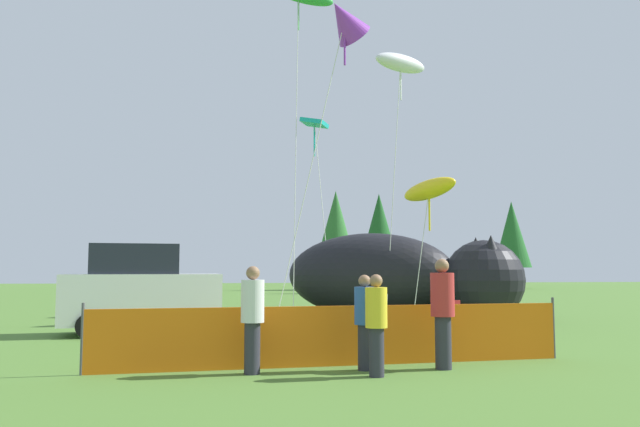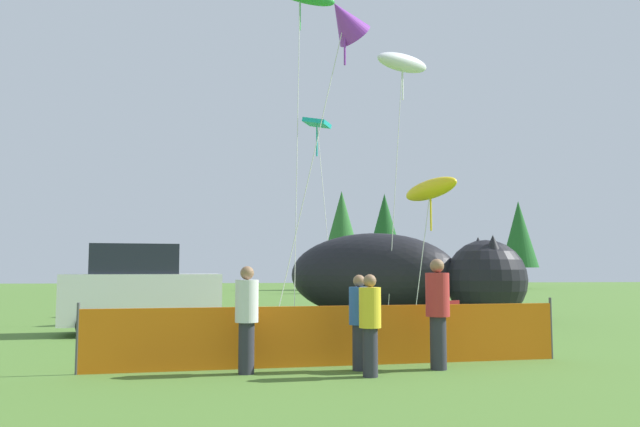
{
  "view_description": "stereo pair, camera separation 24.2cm",
  "coord_description": "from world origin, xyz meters",
  "px_view_note": "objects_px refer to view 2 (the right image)",
  "views": [
    {
      "loc": [
        -1.77,
        -13.49,
        1.68
      ],
      "look_at": [
        0.27,
        3.22,
        3.17
      ],
      "focal_mm": 35.0,
      "sensor_mm": 36.0,
      "label": 1
    },
    {
      "loc": [
        -1.53,
        -13.52,
        1.68
      ],
      "look_at": [
        0.27,
        3.22,
        3.17
      ],
      "focal_mm": 35.0,
      "sensor_mm": 36.0,
      "label": 2
    }
  ],
  "objects_px": {
    "parked_car": "(141,290)",
    "spectator_in_blue_shirt": "(370,321)",
    "spectator_in_red_shirt": "(438,309)",
    "spectator_in_green_shirt": "(247,315)",
    "kite_purple_delta": "(345,21)",
    "folding_chair": "(447,317)",
    "inflatable_cat": "(398,278)",
    "spectator_in_white_shirt": "(359,318)",
    "kite_white_ghost": "(402,64)",
    "kite_yellow_hero": "(430,190)",
    "kite_teal_diamond": "(317,126)"
  },
  "relations": [
    {
      "from": "inflatable_cat",
      "to": "kite_white_ghost",
      "type": "height_order",
      "value": "kite_white_ghost"
    },
    {
      "from": "parked_car",
      "to": "kite_teal_diamond",
      "type": "bearing_deg",
      "value": 42.68
    },
    {
      "from": "parked_car",
      "to": "spectator_in_green_shirt",
      "type": "xyz_separation_m",
      "value": [
        2.81,
        -6.56,
        -0.17
      ]
    },
    {
      "from": "parked_car",
      "to": "spectator_in_green_shirt",
      "type": "distance_m",
      "value": 7.14
    },
    {
      "from": "kite_teal_diamond",
      "to": "kite_yellow_hero",
      "type": "distance_m",
      "value": 6.3
    },
    {
      "from": "folding_chair",
      "to": "kite_teal_diamond",
      "type": "height_order",
      "value": "kite_teal_diamond"
    },
    {
      "from": "spectator_in_blue_shirt",
      "to": "kite_teal_diamond",
      "type": "relative_size",
      "value": 0.21
    },
    {
      "from": "spectator_in_white_shirt",
      "to": "inflatable_cat",
      "type": "bearing_deg",
      "value": 73.43
    },
    {
      "from": "spectator_in_blue_shirt",
      "to": "kite_purple_delta",
      "type": "height_order",
      "value": "kite_purple_delta"
    },
    {
      "from": "inflatable_cat",
      "to": "kite_teal_diamond",
      "type": "distance_m",
      "value": 6.77
    },
    {
      "from": "kite_white_ghost",
      "to": "kite_yellow_hero",
      "type": "xyz_separation_m",
      "value": [
        0.44,
        -1.64,
        -4.58
      ]
    },
    {
      "from": "inflatable_cat",
      "to": "spectator_in_green_shirt",
      "type": "distance_m",
      "value": 11.91
    },
    {
      "from": "spectator_in_blue_shirt",
      "to": "spectator_in_white_shirt",
      "type": "xyz_separation_m",
      "value": [
        -0.06,
        0.63,
        -0.01
      ]
    },
    {
      "from": "spectator_in_green_shirt",
      "to": "kite_teal_diamond",
      "type": "relative_size",
      "value": 0.23
    },
    {
      "from": "inflatable_cat",
      "to": "spectator_in_white_shirt",
      "type": "relative_size",
      "value": 5.11
    },
    {
      "from": "parked_car",
      "to": "kite_white_ghost",
      "type": "distance_m",
      "value": 11.62
    },
    {
      "from": "folding_chair",
      "to": "spectator_in_red_shirt",
      "type": "xyz_separation_m",
      "value": [
        -1.46,
        -4.07,
        0.46
      ]
    },
    {
      "from": "spectator_in_red_shirt",
      "to": "inflatable_cat",
      "type": "bearing_deg",
      "value": 80.27
    },
    {
      "from": "kite_purple_delta",
      "to": "kite_yellow_hero",
      "type": "distance_m",
      "value": 5.78
    },
    {
      "from": "parked_car",
      "to": "spectator_in_blue_shirt",
      "type": "xyz_separation_m",
      "value": [
        4.74,
        -7.04,
        -0.24
      ]
    },
    {
      "from": "parked_car",
      "to": "kite_purple_delta",
      "type": "xyz_separation_m",
      "value": [
        5.4,
        -0.02,
        7.51
      ]
    },
    {
      "from": "folding_chair",
      "to": "spectator_in_green_shirt",
      "type": "height_order",
      "value": "spectator_in_green_shirt"
    },
    {
      "from": "folding_chair",
      "to": "spectator_in_white_shirt",
      "type": "height_order",
      "value": "spectator_in_white_shirt"
    },
    {
      "from": "spectator_in_blue_shirt",
      "to": "kite_purple_delta",
      "type": "distance_m",
      "value": 10.48
    },
    {
      "from": "parked_car",
      "to": "spectator_in_white_shirt",
      "type": "distance_m",
      "value": 7.94
    },
    {
      "from": "spectator_in_blue_shirt",
      "to": "spectator_in_green_shirt",
      "type": "distance_m",
      "value": 1.99
    },
    {
      "from": "folding_chair",
      "to": "kite_teal_diamond",
      "type": "distance_m",
      "value": 11.4
    },
    {
      "from": "spectator_in_red_shirt",
      "to": "spectator_in_blue_shirt",
      "type": "bearing_deg",
      "value": -155.42
    },
    {
      "from": "spectator_in_red_shirt",
      "to": "kite_teal_diamond",
      "type": "bearing_deg",
      "value": 93.01
    },
    {
      "from": "inflatable_cat",
      "to": "spectator_in_white_shirt",
      "type": "xyz_separation_m",
      "value": [
        -3.17,
        -10.64,
        -0.48
      ]
    },
    {
      "from": "inflatable_cat",
      "to": "spectator_in_green_shirt",
      "type": "relative_size",
      "value": 4.68
    },
    {
      "from": "spectator_in_white_shirt",
      "to": "kite_purple_delta",
      "type": "height_order",
      "value": "kite_purple_delta"
    },
    {
      "from": "spectator_in_blue_shirt",
      "to": "spectator_in_red_shirt",
      "type": "height_order",
      "value": "spectator_in_red_shirt"
    },
    {
      "from": "spectator_in_green_shirt",
      "to": "kite_purple_delta",
      "type": "height_order",
      "value": "kite_purple_delta"
    },
    {
      "from": "spectator_in_blue_shirt",
      "to": "kite_white_ghost",
      "type": "xyz_separation_m",
      "value": [
        3.22,
        10.74,
        7.85
      ]
    },
    {
      "from": "spectator_in_blue_shirt",
      "to": "spectator_in_red_shirt",
      "type": "relative_size",
      "value": 0.86
    },
    {
      "from": "kite_purple_delta",
      "to": "kite_white_ghost",
      "type": "relative_size",
      "value": 1.03
    },
    {
      "from": "folding_chair",
      "to": "spectator_in_blue_shirt",
      "type": "bearing_deg",
      "value": 119.69
    },
    {
      "from": "spectator_in_white_shirt",
      "to": "kite_teal_diamond",
      "type": "distance_m",
      "value": 14.51
    },
    {
      "from": "spectator_in_green_shirt",
      "to": "kite_purple_delta",
      "type": "bearing_deg",
      "value": 68.36
    },
    {
      "from": "inflatable_cat",
      "to": "kite_purple_delta",
      "type": "bearing_deg",
      "value": -93.39
    },
    {
      "from": "kite_white_ghost",
      "to": "kite_yellow_hero",
      "type": "height_order",
      "value": "kite_white_ghost"
    },
    {
      "from": "kite_teal_diamond",
      "to": "kite_white_ghost",
      "type": "distance_m",
      "value": 4.27
    },
    {
      "from": "parked_car",
      "to": "kite_purple_delta",
      "type": "relative_size",
      "value": 0.44
    },
    {
      "from": "kite_teal_diamond",
      "to": "kite_yellow_hero",
      "type": "bearing_deg",
      "value": -56.18
    },
    {
      "from": "parked_car",
      "to": "spectator_in_red_shirt",
      "type": "height_order",
      "value": "parked_car"
    },
    {
      "from": "parked_car",
      "to": "kite_white_ghost",
      "type": "xyz_separation_m",
      "value": [
        7.97,
        3.69,
        7.61
      ]
    },
    {
      "from": "folding_chair",
      "to": "inflatable_cat",
      "type": "height_order",
      "value": "inflatable_cat"
    },
    {
      "from": "spectator_in_green_shirt",
      "to": "spectator_in_red_shirt",
      "type": "height_order",
      "value": "spectator_in_red_shirt"
    },
    {
      "from": "parked_car",
      "to": "spectator_in_green_shirt",
      "type": "bearing_deg",
      "value": -75.49
    }
  ]
}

